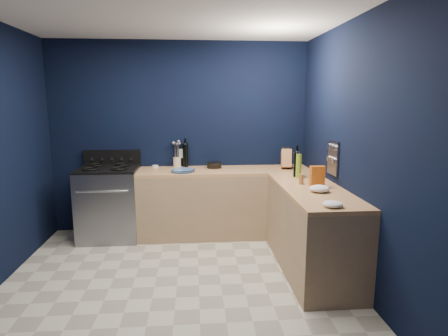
{
  "coord_description": "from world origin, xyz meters",
  "views": [
    {
      "loc": [
        0.19,
        -3.47,
        1.82
      ],
      "look_at": [
        0.55,
        1.0,
        1.0
      ],
      "focal_mm": 30.09,
      "sensor_mm": 36.0,
      "label": 1
    }
  ],
  "objects": [
    {
      "name": "floor",
      "position": [
        0.0,
        0.0,
        -0.01
      ],
      "size": [
        3.5,
        3.5,
        0.02
      ],
      "primitive_type": "cube",
      "color": "#BAB5A2",
      "rests_on": "ground"
    },
    {
      "name": "oil_bottle",
      "position": [
        1.42,
        0.82,
        1.04
      ],
      "size": [
        0.08,
        0.08,
        0.28
      ],
      "primitive_type": "cylinder",
      "rotation": [
        0.0,
        0.0,
        -0.24
      ],
      "color": "#79A323",
      "rests_on": "top_right"
    },
    {
      "name": "cab_right",
      "position": [
        1.44,
        0.29,
        0.43
      ],
      "size": [
        0.63,
        1.67,
        0.86
      ],
      "primitive_type": "cube",
      "color": "#A4815C",
      "rests_on": "floor"
    },
    {
      "name": "gas_range",
      "position": [
        -0.93,
        1.42,
        0.46
      ],
      "size": [
        0.76,
        0.66,
        0.92
      ],
      "primitive_type": "cube",
      "color": "gray",
      "rests_on": "floor"
    },
    {
      "name": "oven_door",
      "position": [
        -0.93,
        1.1,
        0.45
      ],
      "size": [
        0.59,
        0.02,
        0.42
      ],
      "primitive_type": "cube",
      "color": "black",
      "rests_on": "gas_range"
    },
    {
      "name": "wall_right",
      "position": [
        1.76,
        0.0,
        1.3
      ],
      "size": [
        0.02,
        3.5,
        2.6
      ],
      "primitive_type": "cube",
      "color": "black",
      "rests_on": "ground"
    },
    {
      "name": "backguard",
      "position": [
        -0.93,
        1.72,
        1.04
      ],
      "size": [
        0.76,
        0.06,
        0.2
      ],
      "primitive_type": "cube",
      "color": "black",
      "rests_on": "gas_range"
    },
    {
      "name": "cooktop",
      "position": [
        -0.93,
        1.42,
        0.94
      ],
      "size": [
        0.76,
        0.66,
        0.03
      ],
      "primitive_type": "cube",
      "color": "black",
      "rests_on": "gas_range"
    },
    {
      "name": "plate_stack",
      "position": [
        0.04,
        1.31,
        0.92
      ],
      "size": [
        0.36,
        0.36,
        0.04
      ],
      "primitive_type": "cylinder",
      "rotation": [
        0.0,
        0.0,
        0.28
      ],
      "color": "#3B57A6",
      "rests_on": "top_back"
    },
    {
      "name": "wall_outlet",
      "position": [
        0.0,
        1.74,
        1.08
      ],
      "size": [
        0.09,
        0.02,
        0.13
      ],
      "primitive_type": "cube",
      "color": "white",
      "rests_on": "wall_back"
    },
    {
      "name": "wine_bottle_back",
      "position": [
        0.07,
        1.69,
        1.06
      ],
      "size": [
        0.1,
        0.1,
        0.31
      ],
      "primitive_type": "cylinder",
      "rotation": [
        0.0,
        0.0,
        -0.28
      ],
      "color": "black",
      "rests_on": "top_back"
    },
    {
      "name": "spice_jar_far",
      "position": [
        1.5,
        0.43,
        0.95
      ],
      "size": [
        0.06,
        0.06,
        0.1
      ],
      "primitive_type": "cylinder",
      "rotation": [
        0.0,
        0.0,
        0.28
      ],
      "color": "olive",
      "rests_on": "top_right"
    },
    {
      "name": "knife_block",
      "position": [
        1.44,
        1.47,
        1.02
      ],
      "size": [
        0.18,
        0.31,
        0.3
      ],
      "primitive_type": "cube",
      "rotation": [
        -0.31,
        0.0,
        -0.19
      ],
      "color": "#9B6335",
      "rests_on": "top_back"
    },
    {
      "name": "top_right",
      "position": [
        1.44,
        0.29,
        0.88
      ],
      "size": [
        0.63,
        1.67,
        0.04
      ],
      "primitive_type": "cube",
      "color": "#9B683F",
      "rests_on": "cab_right"
    },
    {
      "name": "ceiling",
      "position": [
        0.0,
        0.0,
        2.61
      ],
      "size": [
        3.5,
        3.5,
        0.02
      ],
      "primitive_type": "cube",
      "color": "silver",
      "rests_on": "ground"
    },
    {
      "name": "wall_back",
      "position": [
        0.0,
        1.76,
        1.3
      ],
      "size": [
        3.5,
        0.02,
        2.6
      ],
      "primitive_type": "cube",
      "color": "black",
      "rests_on": "ground"
    },
    {
      "name": "wine_bottle_right",
      "position": [
        1.42,
        0.89,
        1.05
      ],
      "size": [
        0.09,
        0.09,
        0.3
      ],
      "primitive_type": "cylinder",
      "rotation": [
        0.0,
        0.0,
        -0.26
      ],
      "color": "black",
      "rests_on": "top_right"
    },
    {
      "name": "wall_front",
      "position": [
        0.0,
        -1.76,
        1.3
      ],
      "size": [
        3.5,
        0.02,
        2.6
      ],
      "primitive_type": "cube",
      "color": "black",
      "rests_on": "ground"
    },
    {
      "name": "spice_jar_near",
      "position": [
        1.36,
        0.49,
        0.96
      ],
      "size": [
        0.07,
        0.07,
        0.11
      ],
      "primitive_type": "cylinder",
      "rotation": [
        0.0,
        0.0,
        0.41
      ],
      "color": "olive",
      "rests_on": "top_right"
    },
    {
      "name": "lemon_basket",
      "position": [
        0.46,
        1.56,
        0.94
      ],
      "size": [
        0.23,
        0.23,
        0.08
      ],
      "primitive_type": "cylinder",
      "rotation": [
        0.0,
        0.0,
        0.18
      ],
      "color": "black",
      "rests_on": "top_back"
    },
    {
      "name": "towel_end",
      "position": [
        1.38,
        -0.41,
        0.93
      ],
      "size": [
        0.2,
        0.18,
        0.05
      ],
      "primitive_type": "ellipsoid",
      "rotation": [
        0.0,
        0.0,
        0.12
      ],
      "color": "white",
      "rests_on": "top_right"
    },
    {
      "name": "towel_front",
      "position": [
        1.44,
        0.12,
        0.94
      ],
      "size": [
        0.24,
        0.21,
        0.07
      ],
      "primitive_type": "ellipsoid",
      "rotation": [
        0.0,
        0.0,
        -0.19
      ],
      "color": "white",
      "rests_on": "top_right"
    },
    {
      "name": "ramekin",
      "position": [
        -0.35,
        1.66,
        0.92
      ],
      "size": [
        0.1,
        0.1,
        0.03
      ],
      "primitive_type": "cylinder",
      "rotation": [
        0.0,
        0.0,
        0.29
      ],
      "color": "white",
      "rests_on": "top_back"
    },
    {
      "name": "spice_panel",
      "position": [
        1.74,
        0.55,
        1.18
      ],
      "size": [
        0.02,
        0.28,
        0.38
      ],
      "primitive_type": "cube",
      "color": "gray",
      "rests_on": "wall_right"
    },
    {
      "name": "cab_back",
      "position": [
        0.6,
        1.44,
        0.43
      ],
      "size": [
        2.3,
        0.63,
        0.86
      ],
      "primitive_type": "cube",
      "color": "#A4815C",
      "rests_on": "floor"
    },
    {
      "name": "top_back",
      "position": [
        0.6,
        1.44,
        0.88
      ],
      "size": [
        2.3,
        0.63,
        0.04
      ],
      "primitive_type": "cube",
      "color": "#9B683F",
      "rests_on": "cab_back"
    },
    {
      "name": "utensil_crock",
      "position": [
        -0.05,
        1.69,
        0.97
      ],
      "size": [
        0.12,
        0.12,
        0.13
      ],
      "primitive_type": "cylinder",
      "rotation": [
        0.0,
        0.0,
        -0.11
      ],
      "color": "beige",
      "rests_on": "top_back"
    },
    {
      "name": "crouton_bag",
      "position": [
        1.5,
        0.36,
        1.01
      ],
      "size": [
        0.15,
        0.08,
        0.22
      ],
      "primitive_type": "cube",
      "rotation": [
        0.0,
        0.0,
        0.03
      ],
      "color": "#A10A07",
      "rests_on": "top_right"
    }
  ]
}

